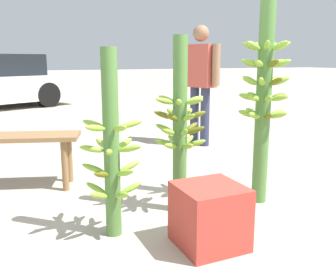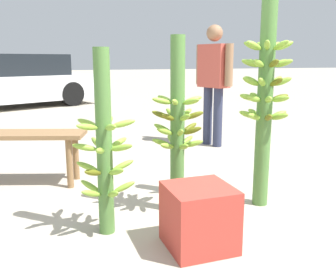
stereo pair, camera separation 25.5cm
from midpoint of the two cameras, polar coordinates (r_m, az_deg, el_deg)
name	(u,v)px [view 2 (the right image)]	position (r m, az deg, el deg)	size (l,w,h in m)	color
ground_plane	(208,228)	(2.77, 8.81, -13.73)	(80.00, 80.00, 0.00)	#A89E8C
banana_stalk_left	(104,148)	(2.51, -6.82, -1.72)	(0.43, 0.43, 1.26)	#4C7A38
banana_stalk_center	(177,125)	(2.85, 4.02, 1.69)	(0.41, 0.41, 1.36)	#4C7A38
banana_stalk_right	(265,94)	(3.08, 16.93, 6.20)	(0.40, 0.41, 1.75)	#4C7A38
vendor_person	(214,76)	(5.17, 8.40, 9.17)	(0.33, 0.66, 1.63)	#2D334C
market_bench	(15,141)	(3.78, -20.49, -0.71)	(1.35, 0.75, 0.50)	olive
parked_car	(11,82)	(10.06, -22.17, 7.71)	(4.46, 3.18, 1.30)	silver
produce_crate	(199,217)	(2.44, 7.81, -12.11)	(0.40, 0.40, 0.40)	#B2382D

